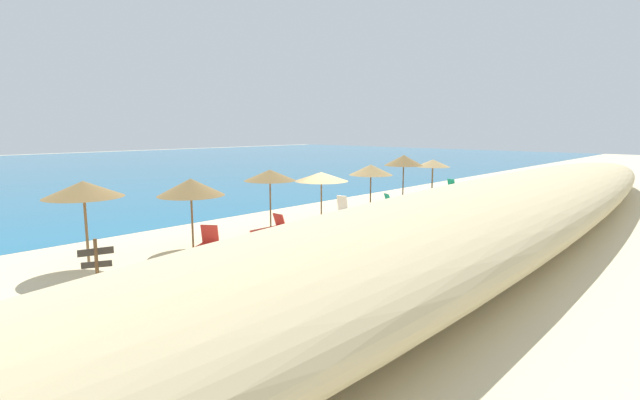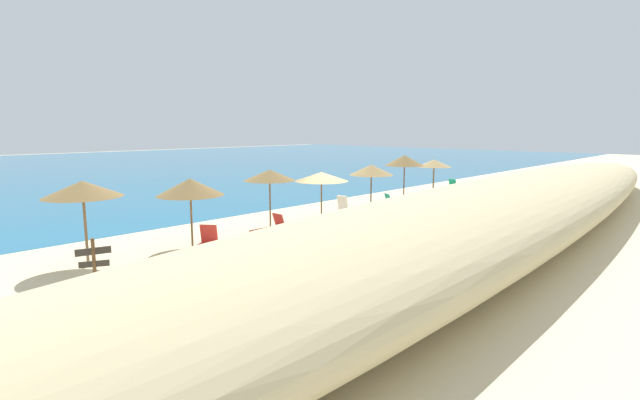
# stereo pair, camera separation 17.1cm
# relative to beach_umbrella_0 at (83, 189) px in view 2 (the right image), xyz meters

# --- Properties ---
(ground_plane) EXTENTS (160.00, 160.00, 0.00)m
(ground_plane) POSITION_rel_beach_umbrella_0_xyz_m (10.94, -1.34, -2.60)
(ground_plane) COLOR beige
(sea_water) EXTENTS (160.00, 73.71, 0.01)m
(sea_water) POSITION_rel_beach_umbrella_0_xyz_m (10.94, 40.52, -2.59)
(sea_water) COLOR #1E6B93
(sea_water) RESTS_ON ground_plane
(dune_ridge) EXTENTS (54.25, 8.86, 2.57)m
(dune_ridge) POSITION_rel_beach_umbrella_0_xyz_m (12.44, -8.97, -1.31)
(dune_ridge) COLOR #C9B586
(dune_ridge) RESTS_ON ground_plane
(beach_umbrella_0) EXTENTS (2.54, 2.54, 2.88)m
(beach_umbrella_0) POSITION_rel_beach_umbrella_0_xyz_m (0.00, 0.00, 0.00)
(beach_umbrella_0) COLOR brown
(beach_umbrella_0) RESTS_ON ground_plane
(beach_umbrella_1) EXTENTS (2.56, 2.56, 2.70)m
(beach_umbrella_1) POSITION_rel_beach_umbrella_0_xyz_m (3.75, -0.44, -0.23)
(beach_umbrella_1) COLOR brown
(beach_umbrella_1) RESTS_ON ground_plane
(beach_umbrella_2) EXTENTS (2.29, 2.29, 2.79)m
(beach_umbrella_2) POSITION_rel_beach_umbrella_0_xyz_m (7.63, -0.57, -0.05)
(beach_umbrella_2) COLOR brown
(beach_umbrella_2) RESTS_ON ground_plane
(beach_umbrella_3) EXTENTS (2.70, 2.70, 2.42)m
(beach_umbrella_3) POSITION_rel_beach_umbrella_0_xyz_m (11.25, -0.32, -0.41)
(beach_umbrella_3) COLOR brown
(beach_umbrella_3) RESTS_ON ground_plane
(beach_umbrella_4) EXTENTS (2.43, 2.43, 2.60)m
(beach_umbrella_4) POSITION_rel_beach_umbrella_0_xyz_m (15.01, -0.59, -0.29)
(beach_umbrella_4) COLOR brown
(beach_umbrella_4) RESTS_ON ground_plane
(beach_umbrella_5) EXTENTS (2.39, 2.39, 2.96)m
(beach_umbrella_5) POSITION_rel_beach_umbrella_0_xyz_m (18.70, -0.34, 0.04)
(beach_umbrella_5) COLOR brown
(beach_umbrella_5) RESTS_ON ground_plane
(beach_umbrella_6) EXTENTS (2.29, 2.29, 2.50)m
(beach_umbrella_6) POSITION_rel_beach_umbrella_0_xyz_m (22.53, -0.20, -0.35)
(beach_umbrella_6) COLOR brown
(beach_umbrella_6) RESTS_ON ground_plane
(lounge_chair_0) EXTENTS (1.53, 0.59, 0.96)m
(lounge_chair_0) POSITION_rel_beach_umbrella_0_xyz_m (6.93, -1.37, -2.16)
(lounge_chair_0) COLOR red
(lounge_chair_0) RESTS_ON ground_plane
(lounge_chair_1) EXTENTS (1.36, 0.78, 1.17)m
(lounge_chair_1) POSITION_rel_beach_umbrella_0_xyz_m (11.99, -0.85, -2.14)
(lounge_chair_1) COLOR white
(lounge_chair_1) RESTS_ON ground_plane
(lounge_chair_2) EXTENTS (1.53, 1.32, 1.03)m
(lounge_chair_2) POSITION_rel_beach_umbrella_0_xyz_m (3.47, -1.71, -2.18)
(lounge_chair_2) COLOR red
(lounge_chair_2) RESTS_ON ground_plane
(lounge_chair_3) EXTENTS (1.69, 0.99, 1.16)m
(lounge_chair_3) POSITION_rel_beach_umbrella_0_xyz_m (23.19, -0.92, -2.13)
(lounge_chair_3) COLOR #199972
(lounge_chair_3) RESTS_ON ground_plane
(lounge_chair_4) EXTENTS (1.61, 1.31, 1.14)m
(lounge_chair_4) POSITION_rel_beach_umbrella_0_xyz_m (14.33, -1.79, -2.17)
(lounge_chair_4) COLOR #199972
(lounge_chair_4) RESTS_ON ground_plane
(wooden_signpost) EXTENTS (0.81, 0.36, 1.84)m
(wooden_signpost) POSITION_rel_beach_umbrella_0_xyz_m (-1.36, -4.18, -1.50)
(wooden_signpost) COLOR brown
(wooden_signpost) RESTS_ON ground_plane
(beach_ball) EXTENTS (0.24, 0.24, 0.24)m
(beach_ball) POSITION_rel_beach_umbrella_0_xyz_m (19.44, -3.15, -2.48)
(beach_ball) COLOR green
(beach_ball) RESTS_ON ground_plane
(cooler_box) EXTENTS (0.61, 0.46, 0.31)m
(cooler_box) POSITION_rel_beach_umbrella_0_xyz_m (11.06, -3.66, -2.44)
(cooler_box) COLOR white
(cooler_box) RESTS_ON ground_plane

